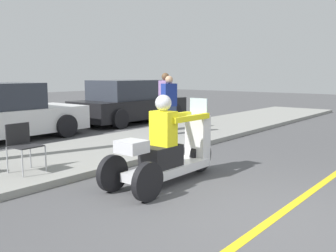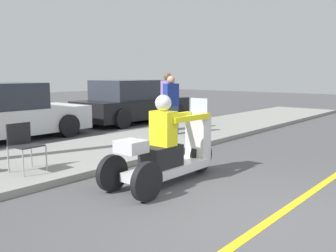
{
  "view_description": "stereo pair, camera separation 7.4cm",
  "coord_description": "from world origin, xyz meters",
  "px_view_note": "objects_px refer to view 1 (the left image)",
  "views": [
    {
      "loc": [
        -4.17,
        -1.77,
        1.77
      ],
      "look_at": [
        0.46,
        1.99,
        0.94
      ],
      "focal_mm": 40.0,
      "sensor_mm": 36.0,
      "label": 1
    },
    {
      "loc": [
        -4.12,
        -1.83,
        1.77
      ],
      "look_at": [
        0.46,
        1.99,
        0.94
      ],
      "focal_mm": 40.0,
      "sensor_mm": 36.0,
      "label": 2
    }
  ],
  "objects_px": {
    "motorcycle_trike": "(169,152)",
    "folding_chair_curbside": "(22,142)",
    "parked_car_lot_far": "(129,103)",
    "spectator_far_back": "(165,103)",
    "spectator_by_tree": "(169,106)"
  },
  "relations": [
    {
      "from": "folding_chair_curbside",
      "to": "parked_car_lot_far",
      "type": "height_order",
      "value": "parked_car_lot_far"
    },
    {
      "from": "motorcycle_trike",
      "to": "folding_chair_curbside",
      "type": "distance_m",
      "value": 2.49
    },
    {
      "from": "folding_chair_curbside",
      "to": "motorcycle_trike",
      "type": "bearing_deg",
      "value": -56.5
    },
    {
      "from": "spectator_by_tree",
      "to": "folding_chair_curbside",
      "type": "distance_m",
      "value": 4.67
    },
    {
      "from": "parked_car_lot_far",
      "to": "folding_chair_curbside",
      "type": "bearing_deg",
      "value": -148.86
    },
    {
      "from": "motorcycle_trike",
      "to": "spectator_far_back",
      "type": "bearing_deg",
      "value": 40.14
    },
    {
      "from": "spectator_by_tree",
      "to": "spectator_far_back",
      "type": "distance_m",
      "value": 0.8
    },
    {
      "from": "spectator_far_back",
      "to": "parked_car_lot_far",
      "type": "relative_size",
      "value": 0.38
    },
    {
      "from": "spectator_by_tree",
      "to": "folding_chair_curbside",
      "type": "height_order",
      "value": "spectator_by_tree"
    },
    {
      "from": "spectator_by_tree",
      "to": "spectator_far_back",
      "type": "xyz_separation_m",
      "value": [
        0.55,
        0.58,
        0.04
      ]
    },
    {
      "from": "spectator_far_back",
      "to": "folding_chair_curbside",
      "type": "xyz_separation_m",
      "value": [
        -5.18,
        -1.14,
        -0.31
      ]
    },
    {
      "from": "motorcycle_trike",
      "to": "parked_car_lot_far",
      "type": "xyz_separation_m",
      "value": [
        5.07,
        5.96,
        0.22
      ]
    },
    {
      "from": "spectator_far_back",
      "to": "motorcycle_trike",
      "type": "bearing_deg",
      "value": -139.86
    },
    {
      "from": "motorcycle_trike",
      "to": "parked_car_lot_far",
      "type": "bearing_deg",
      "value": 49.66
    },
    {
      "from": "spectator_far_back",
      "to": "parked_car_lot_far",
      "type": "distance_m",
      "value": 3.03
    }
  ]
}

